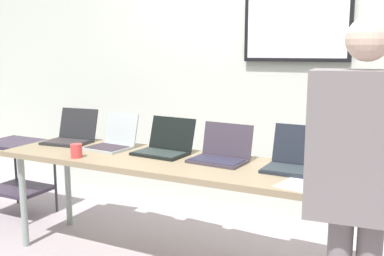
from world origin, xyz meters
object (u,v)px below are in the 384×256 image
laptop_station_1 (113,141)px  coffee_mug (76,151)px  laptop_station_3 (221,153)px  laptop_station_2 (165,146)px  storage_cart (18,166)px  person (360,172)px  laptop_station_5 (364,168)px  laptop_station_4 (293,160)px  laptop_station_0 (71,135)px  workbench (216,172)px

laptop_station_1 → coffee_mug: laptop_station_1 is taller
laptop_station_3 → coffee_mug: 1.02m
laptop_station_2 → storage_cart: size_ratio=0.57×
person → laptop_station_3: bearing=142.6°
laptop_station_5 → coffee_mug: size_ratio=3.63×
laptop_station_2 → coffee_mug: size_ratio=4.13×
person → laptop_station_5: bearing=93.7°
laptop_station_4 → laptop_station_0: bearing=179.1°
laptop_station_0 → storage_cart: 0.85m
workbench → laptop_station_4: bearing=13.6°
laptop_station_0 → laptop_station_1: bearing=-3.8°
laptop_station_2 → coffee_mug: 0.63m
laptop_station_1 → person: size_ratio=0.21×
laptop_station_0 → person: size_ratio=0.23×
laptop_station_0 → laptop_station_3: 1.35m
laptop_station_4 → laptop_station_1: bearing=-180.0°
workbench → laptop_station_1: (-0.91, 0.12, 0.11)m
person → laptop_station_0: bearing=161.6°
laptop_station_3 → workbench: bearing=-85.0°
coffee_mug → laptop_station_3: bearing=20.8°
laptop_station_3 → coffee_mug: (-0.95, -0.36, -0.01)m
laptop_station_5 → person: (0.05, -0.77, 0.17)m
coffee_mug → laptop_station_2: bearing=38.1°
laptop_station_2 → laptop_station_3: size_ratio=1.01×
storage_cart → laptop_station_4: bearing=-2.7°
storage_cart → laptop_station_3: bearing=-3.5°
person → storage_cart: person is taller
laptop_station_1 → coffee_mug: 0.37m
laptop_station_3 → person: person is taller
laptop_station_3 → coffee_mug: laptop_station_3 is taller
person → storage_cart: size_ratio=2.39×
laptop_station_2 → laptop_station_1: bearing=-177.4°
laptop_station_5 → person: size_ratio=0.21×
laptop_station_0 → laptop_station_5: 2.26m
laptop_station_0 → laptop_station_2: size_ratio=0.96×
laptop_station_0 → laptop_station_3: size_ratio=0.97×
laptop_station_1 → coffee_mug: size_ratio=3.58×
laptop_station_2 → laptop_station_3: 0.46m
laptop_station_3 → person: bearing=-37.4°
laptop_station_2 → laptop_station_3: (0.46, -0.03, -0.00)m
laptop_station_1 → laptop_station_4: (1.39, 0.00, 0.00)m
laptop_station_1 → laptop_station_5: laptop_station_1 is taller
coffee_mug → laptop_station_1: bearing=82.6°
laptop_station_3 → laptop_station_4: 0.49m
laptop_station_0 → laptop_station_5: laptop_station_0 is taller
workbench → person: (0.95, -0.62, 0.28)m
laptop_station_1 → laptop_station_3: (0.90, -0.00, -0.00)m
laptop_station_3 → storage_cart: bearing=176.5°
laptop_station_1 → person: bearing=-21.6°
workbench → coffee_mug: (-0.96, -0.25, 0.10)m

